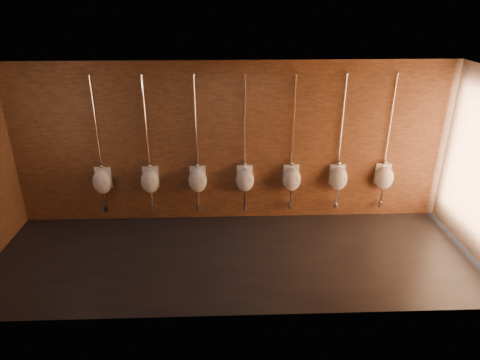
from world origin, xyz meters
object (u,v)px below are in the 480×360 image
at_px(urinal_1, 150,180).
at_px(urinal_4, 292,178).
at_px(urinal_3, 245,179).
at_px(urinal_2, 198,180).
at_px(urinal_6, 384,177).
at_px(urinal_5, 338,178).
at_px(urinal_0, 102,181).

bearing_deg(urinal_1, urinal_4, 0.00).
bearing_deg(urinal_3, urinal_2, 180.00).
distance_m(urinal_2, urinal_6, 3.75).
bearing_deg(urinal_3, urinal_5, 0.00).
bearing_deg(urinal_0, urinal_3, 0.00).
xyz_separation_m(urinal_3, urinal_4, (0.94, 0.00, 0.00)).
distance_m(urinal_0, urinal_4, 3.75).
height_order(urinal_3, urinal_5, same).
relative_size(urinal_1, urinal_4, 1.00).
relative_size(urinal_2, urinal_4, 1.00).
height_order(urinal_4, urinal_6, same).
distance_m(urinal_2, urinal_5, 2.81).
height_order(urinal_4, urinal_5, same).
relative_size(urinal_3, urinal_6, 1.00).
xyz_separation_m(urinal_1, urinal_3, (1.87, 0.00, 0.00)).
bearing_deg(urinal_1, urinal_0, 180.00).
bearing_deg(urinal_4, urinal_3, 180.00).
relative_size(urinal_0, urinal_6, 1.00).
height_order(urinal_0, urinal_4, same).
distance_m(urinal_0, urinal_3, 2.81).
xyz_separation_m(urinal_1, urinal_4, (2.81, 0.00, 0.00)).
relative_size(urinal_2, urinal_6, 1.00).
bearing_deg(urinal_6, urinal_2, 180.00).
xyz_separation_m(urinal_0, urinal_5, (4.68, 0.00, 0.00)).
xyz_separation_m(urinal_2, urinal_4, (1.87, 0.00, 0.00)).
bearing_deg(urinal_2, urinal_3, 0.00).
xyz_separation_m(urinal_0, urinal_2, (1.87, 0.00, 0.00)).
bearing_deg(urinal_1, urinal_3, 0.00).
height_order(urinal_2, urinal_4, same).
xyz_separation_m(urinal_4, urinal_6, (1.87, 0.00, 0.00)).
xyz_separation_m(urinal_2, urinal_3, (0.94, 0.00, 0.00)).
relative_size(urinal_0, urinal_1, 1.00).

